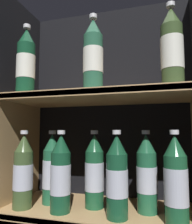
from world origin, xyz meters
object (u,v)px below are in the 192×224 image
bottle_upper_front_0 (26,63)px  bottle_lower_front_0 (23,172)px  bottle_upper_front_1 (92,57)px  bottle_lower_back_0 (52,170)px  bottle_lower_front_3 (176,181)px  bottle_upper_front_2 (172,49)px  bottle_lower_back_1 (94,172)px  bottle_lower_front_2 (117,178)px  bottle_lower_back_2 (147,175)px  bottle_lower_front_1 (61,175)px

bottle_upper_front_0 → bottle_lower_front_0: 0.42m
bottle_upper_front_0 → bottle_upper_front_1: bearing=0.0°
bottle_upper_front_0 → bottle_lower_back_0: bottle_upper_front_0 is taller
bottle_lower_front_3 → bottle_upper_front_1: bearing=180.0°
bottle_upper_front_1 → bottle_upper_front_2: 0.27m
bottle_upper_front_2 → bottle_lower_back_1: bottle_upper_front_2 is taller
bottle_upper_front_2 → bottle_lower_front_2: bearing=180.0°
bottle_upper_front_2 → bottle_lower_back_0: size_ratio=1.00×
bottle_upper_front_0 → bottle_lower_back_2: size_ratio=1.00×
bottle_lower_front_3 → bottle_lower_front_1: bearing=180.0°
bottle_lower_front_0 → bottle_lower_back_2: 0.45m
bottle_upper_front_0 → bottle_lower_front_2: size_ratio=1.00×
bottle_upper_front_0 → bottle_lower_front_2: bottle_upper_front_0 is taller
bottle_upper_front_1 → bottle_lower_front_0: bottle_upper_front_1 is taller
bottle_lower_front_3 → bottle_lower_back_1: 0.29m
bottle_upper_front_0 → bottle_upper_front_2: same height
bottle_lower_front_2 → bottle_upper_front_2: bearing=0.0°
bottle_upper_front_0 → bottle_lower_back_2: 0.61m
bottle_lower_back_2 → bottle_lower_back_0: bearing=180.0°
bottle_lower_front_0 → bottle_lower_front_1: bearing=0.0°
bottle_lower_front_0 → bottle_lower_front_2: (0.35, 0.00, 0.00)m
bottle_upper_front_2 → bottle_lower_front_0: (-0.54, 0.00, -0.41)m
bottle_upper_front_1 → bottle_lower_back_0: bearing=157.3°
bottle_upper_front_2 → bottle_lower_front_3: (-0.00, 0.00, -0.42)m
bottle_lower_front_3 → bottle_lower_back_1: size_ratio=1.00×
bottle_upper_front_1 → bottle_lower_front_1: size_ratio=1.00×
bottle_lower_back_1 → bottle_lower_back_2: size_ratio=1.00×
bottle_upper_front_0 → bottle_upper_front_2: bearing=0.0°
bottle_lower_back_0 → bottle_lower_back_2: 0.37m
bottle_lower_front_0 → bottle_lower_front_1: same height
bottle_upper_front_0 → bottle_lower_front_1: size_ratio=1.00×
bottle_upper_front_2 → bottle_lower_front_1: size_ratio=1.00×
bottle_upper_front_1 → bottle_lower_front_3: 0.49m
bottle_lower_front_3 → bottle_lower_back_1: bearing=164.2°
bottle_lower_front_3 → bottle_lower_back_0: same height
bottle_upper_front_2 → bottle_lower_back_0: 0.62m
bottle_upper_front_1 → bottle_lower_front_2: bottle_upper_front_1 is taller
bottle_lower_front_0 → bottle_upper_front_2: bearing=0.0°
bottle_upper_front_0 → bottle_lower_front_0: bearing=0.0°
bottle_lower_front_2 → bottle_lower_front_3: same height
bottle_upper_front_1 → bottle_upper_front_2: size_ratio=1.00×
bottle_lower_front_1 → bottle_upper_front_0: bearing=180.0°
bottle_lower_front_2 → bottle_lower_back_0: (-0.28, 0.08, -0.00)m
bottle_lower_front_1 → bottle_upper_front_1: bearing=0.0°
bottle_lower_back_2 → bottle_upper_front_0: bearing=-169.9°
bottle_lower_front_0 → bottle_lower_back_1: (0.25, 0.08, -0.00)m
bottle_lower_front_0 → bottle_upper_front_0: bearing=180.0°
bottle_lower_front_0 → bottle_lower_back_1: same height
bottle_lower_front_2 → bottle_lower_back_0: bearing=163.9°
bottle_lower_front_3 → bottle_lower_back_2: bearing=138.7°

